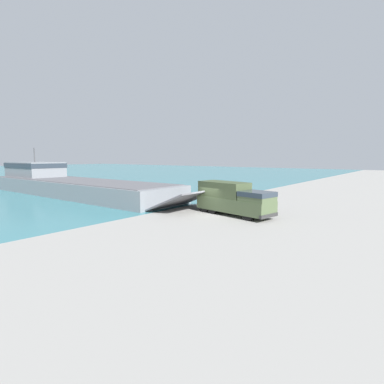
# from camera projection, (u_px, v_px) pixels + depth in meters

# --- Properties ---
(ground_plane) EXTENTS (240.00, 240.00, 0.00)m
(ground_plane) POSITION_uv_depth(u_px,v_px,m) (205.00, 214.00, 28.75)
(ground_plane) COLOR gray
(landing_craft) EXTENTS (8.41, 40.53, 6.99)m
(landing_craft) POSITION_uv_depth(u_px,v_px,m) (67.00, 183.00, 44.70)
(landing_craft) COLOR gray
(landing_craft) RESTS_ON ground_plane
(military_truck) EXTENTS (3.75, 8.15, 3.09)m
(military_truck) POSITION_uv_depth(u_px,v_px,m) (234.00, 198.00, 28.20)
(military_truck) COLOR #475638
(military_truck) RESTS_ON ground_plane
(soldier_on_ramp) EXTENTS (0.36, 0.49, 1.83)m
(soldier_on_ramp) POSITION_uv_depth(u_px,v_px,m) (242.00, 199.00, 31.62)
(soldier_on_ramp) COLOR #566042
(soldier_on_ramp) RESTS_ON ground_plane
(mooring_bollard) EXTENTS (0.30, 0.30, 0.72)m
(mooring_bollard) POSITION_uv_depth(u_px,v_px,m) (223.00, 198.00, 37.32)
(mooring_bollard) COLOR #333338
(mooring_bollard) RESTS_ON ground_plane
(shoreline_rock_a) EXTENTS (1.30, 1.30, 1.30)m
(shoreline_rock_a) POSITION_uv_depth(u_px,v_px,m) (224.00, 197.00, 40.98)
(shoreline_rock_a) COLOR gray
(shoreline_rock_a) RESTS_ON ground_plane
(shoreline_rock_b) EXTENTS (0.84, 0.84, 0.84)m
(shoreline_rock_b) POSITION_uv_depth(u_px,v_px,m) (225.00, 197.00, 41.23)
(shoreline_rock_b) COLOR #66605B
(shoreline_rock_b) RESTS_ON ground_plane
(shoreline_rock_c) EXTENTS (0.68, 0.68, 0.68)m
(shoreline_rock_c) POSITION_uv_depth(u_px,v_px,m) (213.00, 198.00, 39.70)
(shoreline_rock_c) COLOR #66605B
(shoreline_rock_c) RESTS_ON ground_plane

